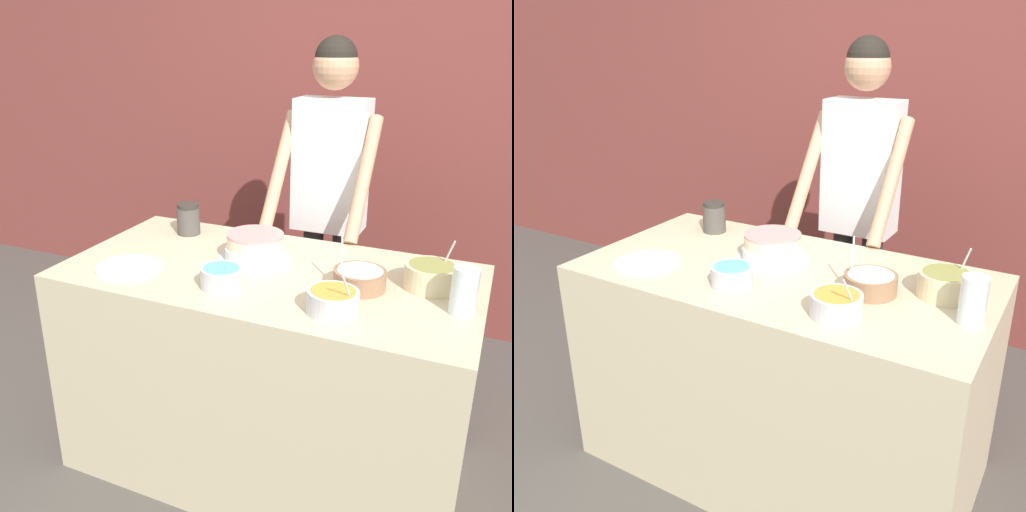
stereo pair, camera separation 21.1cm
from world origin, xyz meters
TOP-DOWN VIEW (x-y plane):
  - wall_back at (0.00, 1.94)m, footprint 10.00×0.05m
  - counter at (0.00, 0.40)m, footprint 1.55×0.81m
  - person_baker at (0.00, 1.14)m, footprint 0.46×0.47m
  - cake at (-0.09, 0.48)m, footprint 0.29×0.29m
  - frosting_bowl_orange at (0.32, 0.17)m, footprint 0.17×0.17m
  - frosting_bowl_blue at (-0.09, 0.20)m, footprint 0.15×0.15m
  - frosting_bowl_olive at (0.58, 0.49)m, footprint 0.19×0.19m
  - frosting_bowl_white at (0.35, 0.39)m, footprint 0.19×0.19m
  - drinking_glass at (0.70, 0.34)m, footprint 0.08×0.08m
  - ceramic_plate at (-0.49, 0.20)m, footprint 0.25×0.25m
  - stoneware_jar at (-0.49, 0.65)m, footprint 0.10×0.10m

SIDE VIEW (x-z plane):
  - counter at x=0.00m, z-range 0.00..0.88m
  - ceramic_plate at x=-0.49m, z-range 0.88..0.90m
  - frosting_bowl_white at x=0.35m, z-range 0.83..1.02m
  - frosting_bowl_blue at x=-0.09m, z-range 0.89..0.96m
  - frosting_bowl_orange at x=0.32m, z-range 0.85..1.00m
  - frosting_bowl_olive at x=0.58m, z-range 0.85..1.02m
  - cake at x=-0.09m, z-range 0.88..0.99m
  - stoneware_jar at x=-0.49m, z-range 0.88..1.02m
  - drinking_glass at x=0.70m, z-range 0.88..1.04m
  - person_baker at x=0.00m, z-range 0.21..1.93m
  - wall_back at x=0.00m, z-range 0.00..2.60m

